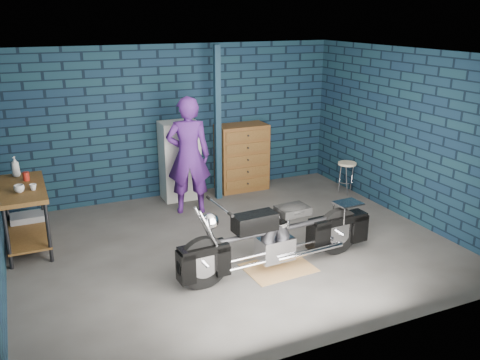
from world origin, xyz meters
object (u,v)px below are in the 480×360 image
(workbench, at_px, (26,217))
(person, at_px, (188,156))
(tool_chest, at_px, (242,157))
(storage_bin, at_px, (29,224))
(motorcycle, at_px, (279,232))
(shop_stool, at_px, (346,178))
(locker, at_px, (180,161))

(workbench, xyz_separation_m, person, (2.55, 0.35, 0.52))
(tool_chest, bearing_deg, storage_bin, -171.79)
(workbench, distance_m, storage_bin, 0.58)
(motorcycle, height_order, shop_stool, motorcycle)
(workbench, height_order, tool_chest, tool_chest)
(person, xyz_separation_m, locker, (0.07, 0.69, -0.27))
(person, height_order, locker, person)
(tool_chest, height_order, shop_stool, tool_chest)
(person, bearing_deg, tool_chest, -135.13)
(motorcycle, relative_size, locker, 1.69)
(tool_chest, relative_size, shop_stool, 2.06)
(motorcycle, bearing_deg, tool_chest, 71.08)
(workbench, height_order, shop_stool, workbench)
(person, height_order, storage_bin, person)
(storage_bin, bearing_deg, shop_stool, -5.13)
(shop_stool, bearing_deg, tool_chest, 147.65)
(locker, height_order, tool_chest, locker)
(workbench, height_order, person, person)
(workbench, xyz_separation_m, motorcycle, (2.96, -2.03, 0.07))
(motorcycle, xyz_separation_m, person, (-0.41, 2.39, 0.45))
(person, relative_size, locker, 1.39)
(motorcycle, xyz_separation_m, storage_bin, (-2.94, 2.53, -0.37))
(person, bearing_deg, motorcycle, 116.14)
(locker, height_order, shop_stool, locker)
(person, bearing_deg, shop_stool, -170.39)
(storage_bin, xyz_separation_m, tool_chest, (3.80, 0.55, 0.47))
(locker, bearing_deg, tool_chest, 0.00)
(storage_bin, relative_size, locker, 0.35)
(person, height_order, shop_stool, person)
(tool_chest, bearing_deg, person, -151.44)
(workbench, distance_m, motorcycle, 3.59)
(storage_bin, height_order, tool_chest, tool_chest)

